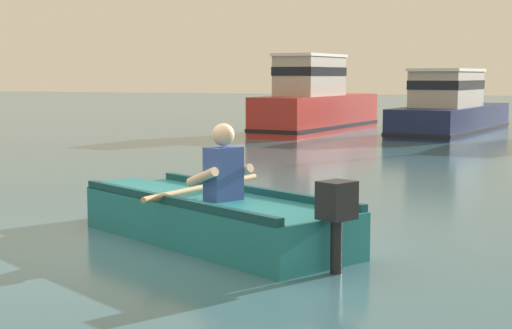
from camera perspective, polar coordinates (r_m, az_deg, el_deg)
ground_plane at (r=7.75m, az=-8.29°, el=-5.85°), size 120.00×120.00×0.00m
rowboat_with_person at (r=7.84m, az=-3.38°, el=-3.77°), size 3.46×2.51×1.19m
moored_boat_red at (r=22.72m, az=4.35°, el=4.46°), size 2.42×5.98×2.25m
moored_boat_navy at (r=22.78m, az=13.98°, el=3.88°), size 2.85×6.62×1.83m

